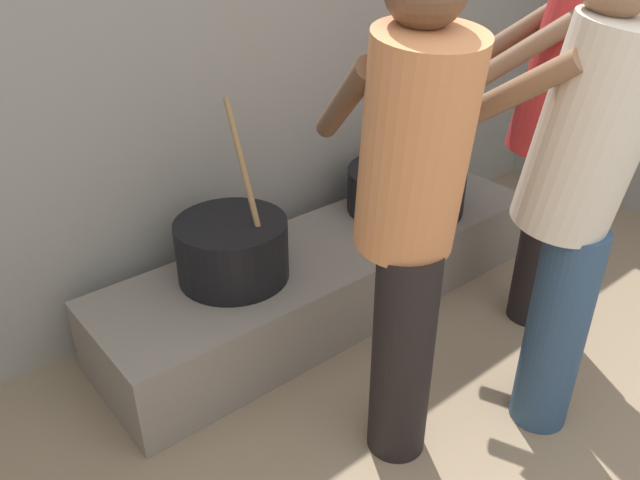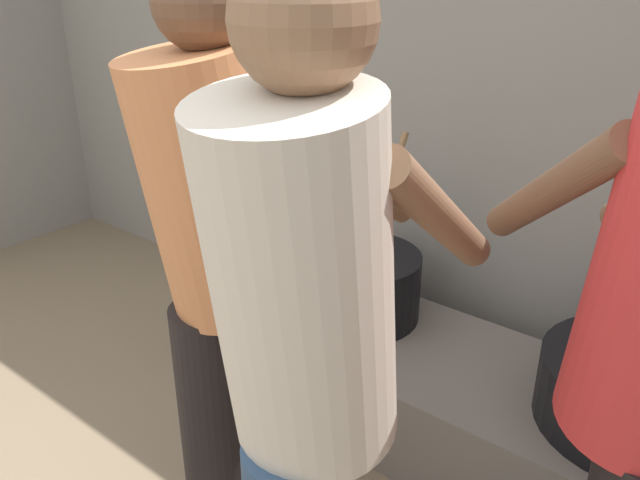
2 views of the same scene
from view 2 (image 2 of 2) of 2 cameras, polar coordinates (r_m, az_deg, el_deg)
block_enclosure_rear at (r=2.59m, az=11.44°, el=9.79°), size 5.30×0.20×1.95m
hearth_ledge at (r=2.35m, az=12.88°, el=-14.09°), size 2.20×0.60×0.33m
cooking_pot_main at (r=2.43m, az=3.55°, el=-3.93°), size 0.45×0.45×0.70m
cooking_pot_secondary at (r=2.12m, az=26.27°, el=-12.07°), size 0.57×0.57×0.66m
cook_in_orange_shirt at (r=1.60m, az=-9.04°, el=-1.16°), size 0.58×0.74×1.61m
cook_in_cream_shirt at (r=1.16m, az=-1.33°, el=-11.32°), size 0.39×0.70×1.62m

